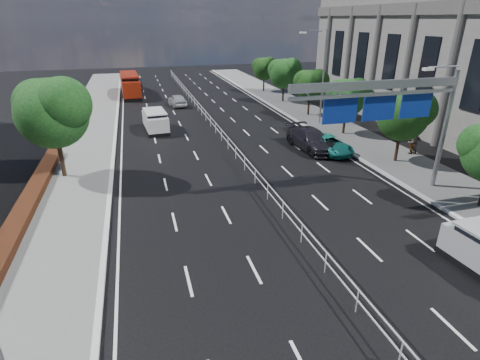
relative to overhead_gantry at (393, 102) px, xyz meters
name	(u,v)px	position (x,y,z in m)	size (l,w,h in m)	color
ground	(382,346)	(-6.74, -10.05, -5.61)	(160.00, 160.00, 0.00)	black
median_fence	(223,137)	(-6.74, 12.45, -5.08)	(0.05, 85.00, 1.02)	silver
overhead_gantry	(393,102)	(0.00, 0.00, 0.00)	(10.24, 0.38, 7.45)	gray
streetlight_far	(321,71)	(3.76, 15.95, -0.40)	(2.78, 2.40, 9.00)	gray
civic_hall	(470,60)	(16.98, 11.95, 0.66)	(14.40, 36.00, 14.35)	slate
near_tree_back	(52,109)	(-18.68, 7.92, -1.00)	(4.84, 4.51, 6.69)	black
far_tree_d	(404,113)	(4.51, 4.42, -1.92)	(3.85, 3.59, 5.34)	black
far_tree_e	(348,96)	(4.51, 11.93, -2.05)	(3.63, 3.38, 5.13)	black
far_tree_f	(311,83)	(4.50, 19.43, -2.12)	(3.52, 3.28, 5.02)	black
far_tree_g	(284,72)	(4.51, 26.92, -1.85)	(3.96, 3.69, 5.45)	black
far_tree_h	(264,68)	(4.50, 34.43, -2.18)	(3.41, 3.18, 4.91)	black
white_minivan	(155,121)	(-12.02, 17.85, -4.65)	(2.28, 4.63, 1.95)	black
red_bus	(130,84)	(-14.10, 37.02, -4.08)	(2.76, 9.88, 2.92)	black
near_car_silver	(177,100)	(-8.71, 28.42, -4.90)	(1.67, 4.14, 1.41)	#A5A8AC
near_car_dark	(136,85)	(-13.28, 41.11, -4.80)	(1.70, 4.88, 1.61)	black
parked_car_teal	(329,144)	(0.82, 7.89, -4.96)	(2.15, 4.67, 1.30)	#1D8379
parked_car_dark	(311,139)	(-0.24, 8.95, -4.79)	(2.29, 5.62, 1.63)	black
pedestrian_a	(413,142)	(6.66, 5.46, -4.50)	(0.70, 0.46, 1.93)	gray
pedestrian_b	(413,142)	(6.66, 5.49, -4.58)	(0.86, 0.67, 1.77)	gray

